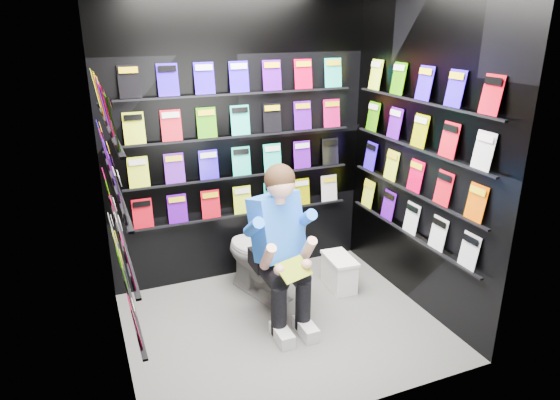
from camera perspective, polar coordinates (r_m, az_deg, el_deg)
name	(u,v)px	position (r m, az deg, el deg)	size (l,w,h in m)	color
floor	(283,325)	(4.13, 0.33, -14.14)	(2.40, 2.40, 0.00)	#626260
wall_back	(240,141)	(4.48, -4.63, 6.75)	(2.40, 0.04, 2.60)	black
wall_front	(355,219)	(2.73, 8.53, -2.16)	(2.40, 0.04, 2.60)	black
wall_left	(108,191)	(3.32, -19.11, 0.97)	(0.04, 2.00, 2.60)	black
wall_right	(421,154)	(4.17, 15.81, 5.06)	(0.04, 2.00, 2.60)	black
comics_back	(241,141)	(4.45, -4.51, 6.73)	(2.10, 0.06, 1.37)	red
comics_left	(112,190)	(3.32, -18.60, 1.12)	(0.06, 1.70, 1.37)	red
comics_right	(418,154)	(4.15, 15.49, 5.10)	(0.06, 1.70, 1.37)	red
toilet	(260,255)	(4.42, -2.31, -6.28)	(0.42, 0.75, 0.73)	white
longbox	(339,273)	(4.62, 6.77, -8.33)	(0.20, 0.37, 0.28)	white
longbox_lid	(340,258)	(4.55, 6.85, -6.65)	(0.22, 0.39, 0.03)	white
reader	(276,228)	(3.92, -0.46, -3.18)	(0.53, 0.77, 1.43)	blue
held_comic	(294,269)	(3.72, 1.59, -7.93)	(0.26, 0.01, 0.18)	green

